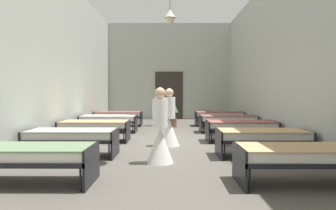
# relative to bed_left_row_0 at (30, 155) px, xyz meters

# --- Properties ---
(ground_plane) EXTENTS (6.78, 14.38, 0.10)m
(ground_plane) POSITION_rel_bed_left_row_0_xyz_m (2.04, 3.80, -0.49)
(ground_plane) COLOR #59544C
(room_shell) EXTENTS (6.58, 13.98, 4.85)m
(room_shell) POSITION_rel_bed_left_row_0_xyz_m (2.04, 5.17, 1.99)
(room_shell) COLOR #B2B7AD
(room_shell) RESTS_ON ground
(bed_left_row_0) EXTENTS (1.90, 0.84, 0.57)m
(bed_left_row_0) POSITION_rel_bed_left_row_0_xyz_m (0.00, 0.00, 0.00)
(bed_left_row_0) COLOR black
(bed_left_row_0) RESTS_ON ground
(bed_right_row_0) EXTENTS (1.90, 0.84, 0.57)m
(bed_right_row_0) POSITION_rel_bed_left_row_0_xyz_m (4.08, 0.00, 0.00)
(bed_right_row_0) COLOR black
(bed_right_row_0) RESTS_ON ground
(bed_left_row_1) EXTENTS (1.90, 0.84, 0.57)m
(bed_left_row_1) POSITION_rel_bed_left_row_0_xyz_m (0.00, 1.90, 0.00)
(bed_left_row_1) COLOR black
(bed_left_row_1) RESTS_ON ground
(bed_right_row_1) EXTENTS (1.90, 0.84, 0.57)m
(bed_right_row_1) POSITION_rel_bed_left_row_0_xyz_m (4.08, 1.90, 0.00)
(bed_right_row_1) COLOR black
(bed_right_row_1) RESTS_ON ground
(bed_left_row_2) EXTENTS (1.90, 0.84, 0.57)m
(bed_left_row_2) POSITION_rel_bed_left_row_0_xyz_m (0.00, 3.80, 0.00)
(bed_left_row_2) COLOR black
(bed_left_row_2) RESTS_ON ground
(bed_right_row_2) EXTENTS (1.90, 0.84, 0.57)m
(bed_right_row_2) POSITION_rel_bed_left_row_0_xyz_m (4.08, 3.80, 0.00)
(bed_right_row_2) COLOR black
(bed_right_row_2) RESTS_ON ground
(bed_left_row_3) EXTENTS (1.90, 0.84, 0.57)m
(bed_left_row_3) POSITION_rel_bed_left_row_0_xyz_m (0.00, 5.70, 0.00)
(bed_left_row_3) COLOR black
(bed_left_row_3) RESTS_ON ground
(bed_right_row_3) EXTENTS (1.90, 0.84, 0.57)m
(bed_right_row_3) POSITION_rel_bed_left_row_0_xyz_m (4.08, 5.70, 0.00)
(bed_right_row_3) COLOR black
(bed_right_row_3) RESTS_ON ground
(bed_left_row_4) EXTENTS (1.90, 0.84, 0.57)m
(bed_left_row_4) POSITION_rel_bed_left_row_0_xyz_m (0.00, 7.60, 0.00)
(bed_left_row_4) COLOR black
(bed_left_row_4) RESTS_ON ground
(bed_right_row_4) EXTENTS (1.90, 0.84, 0.57)m
(bed_right_row_4) POSITION_rel_bed_left_row_0_xyz_m (4.08, 7.60, 0.00)
(bed_right_row_4) COLOR black
(bed_right_row_4) RESTS_ON ground
(nurse_near_aisle) EXTENTS (0.52, 0.52, 1.49)m
(nurse_near_aisle) POSITION_rel_bed_left_row_0_xyz_m (1.63, 7.60, 0.09)
(nurse_near_aisle) COLOR white
(nurse_near_aisle) RESTS_ON ground
(nurse_mid_aisle) EXTENTS (0.52, 0.52, 1.49)m
(nurse_mid_aisle) POSITION_rel_bed_left_row_0_xyz_m (2.09, 3.16, 0.09)
(nurse_mid_aisle) COLOR white
(nurse_mid_aisle) RESTS_ON ground
(nurse_far_aisle) EXTENTS (0.52, 0.52, 1.49)m
(nurse_far_aisle) POSITION_rel_bed_left_row_0_xyz_m (1.91, 1.34, 0.09)
(nurse_far_aisle) COLOR white
(nurse_far_aisle) RESTS_ON ground
(potted_plant) EXTENTS (0.57, 0.57, 1.22)m
(potted_plant) POSITION_rel_bed_left_row_0_xyz_m (2.14, 7.18, 0.27)
(potted_plant) COLOR brown
(potted_plant) RESTS_ON ground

